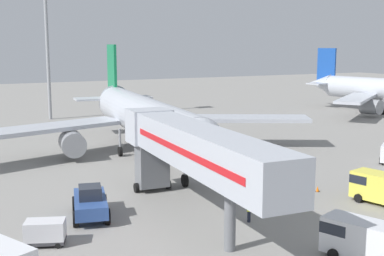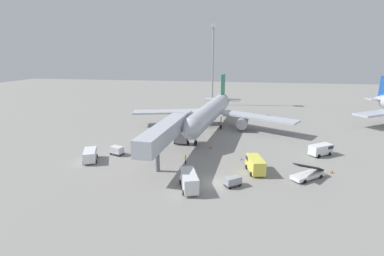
% 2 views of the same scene
% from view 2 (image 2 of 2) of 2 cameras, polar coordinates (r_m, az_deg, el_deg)
% --- Properties ---
extents(ground_plane, '(300.00, 300.00, 0.00)m').
position_cam_2_polar(ground_plane, '(41.73, 4.60, -11.07)').
color(ground_plane, gray).
extents(airplane_at_gate, '(41.66, 41.42, 12.34)m').
position_cam_2_polar(airplane_at_gate, '(69.25, 3.86, 3.31)').
color(airplane_at_gate, '#B7BCC6').
rests_on(airplane_at_gate, ground).
extents(jet_bridge, '(4.57, 22.25, 6.91)m').
position_cam_2_polar(jet_bridge, '(49.54, -4.66, -0.40)').
color(jet_bridge, '#B2B7C1').
rests_on(jet_bridge, ground).
extents(pushback_tug, '(3.54, 5.76, 2.38)m').
position_cam_2_polar(pushback_tug, '(55.68, -9.81, -3.22)').
color(pushback_tug, '#2D4C8E').
rests_on(pushback_tug, ground).
extents(belt_loader_truck, '(5.72, 5.10, 2.93)m').
position_cam_2_polar(belt_loader_truck, '(46.02, 22.61, -8.65)').
color(belt_loader_truck, white).
rests_on(belt_loader_truck, ground).
extents(service_van_mid_left, '(3.57, 5.50, 2.39)m').
position_cam_2_polar(service_van_mid_left, '(39.43, -0.66, -10.46)').
color(service_van_mid_left, silver).
rests_on(service_van_mid_left, ground).
extents(service_van_outer_left, '(3.66, 4.84, 2.00)m').
position_cam_2_polar(service_van_outer_left, '(52.27, -20.07, -5.11)').
color(service_van_outer_left, white).
rests_on(service_van_outer_left, ground).
extents(service_van_near_center, '(3.07, 5.08, 2.39)m').
position_cam_2_polar(service_van_near_center, '(45.75, 12.75, -7.14)').
color(service_van_near_center, '#E5DB4C').
rests_on(service_van_near_center, ground).
extents(service_van_far_left, '(4.71, 4.12, 2.04)m').
position_cam_2_polar(service_van_far_left, '(57.03, 24.83, -3.93)').
color(service_van_far_left, white).
rests_on(service_van_far_left, ground).
extents(baggage_cart_mid_right, '(2.76, 2.22, 1.57)m').
position_cam_2_polar(baggage_cart_mid_right, '(53.94, -15.10, -4.40)').
color(baggage_cart_mid_right, '#38383D').
rests_on(baggage_cart_mid_right, ground).
extents(baggage_cart_far_right, '(2.61, 2.40, 1.40)m').
position_cam_2_polar(baggage_cart_far_right, '(40.69, 8.32, -10.68)').
color(baggage_cart_far_right, '#38383D').
rests_on(baggage_cart_far_right, ground).
extents(ground_crew_worker_foreground, '(0.41, 0.41, 1.65)m').
position_cam_2_polar(ground_crew_worker_foreground, '(47.78, -1.32, -6.40)').
color(ground_crew_worker_foreground, '#1E2333').
rests_on(ground_crew_worker_foreground, ground).
extents(safety_cone_alpha, '(0.42, 0.42, 0.64)m').
position_cam_2_polar(safety_cone_alpha, '(55.81, 3.80, -3.84)').
color(safety_cone_alpha, black).
rests_on(safety_cone_alpha, ground).
extents(safety_cone_bravo, '(0.31, 0.31, 0.48)m').
position_cam_2_polar(safety_cone_bravo, '(50.60, 10.03, -6.16)').
color(safety_cone_bravo, black).
rests_on(safety_cone_bravo, ground).
extents(safety_cone_charlie, '(0.40, 0.40, 0.62)m').
position_cam_2_polar(safety_cone_charlie, '(49.81, 26.64, -7.86)').
color(safety_cone_charlie, black).
rests_on(safety_cone_charlie, ground).
extents(apron_light_mast, '(2.40, 2.40, 27.95)m').
position_cam_2_polar(apron_light_mast, '(101.66, 4.32, 15.43)').
color(apron_light_mast, '#93969B').
rests_on(apron_light_mast, ground).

